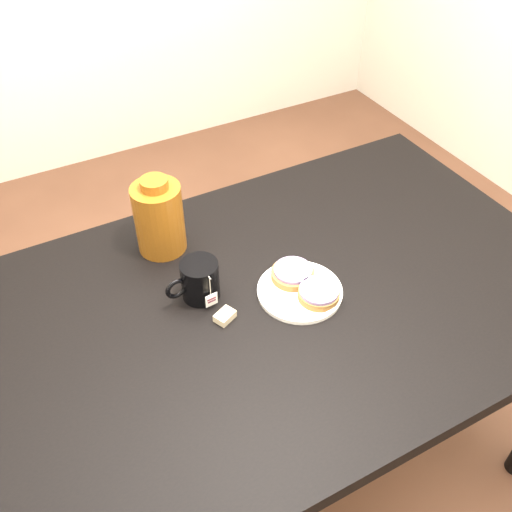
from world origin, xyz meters
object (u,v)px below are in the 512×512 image
(bagel_front, at_px, (319,293))
(table, at_px, (284,317))
(teabag_pouch, at_px, (225,316))
(mug, at_px, (199,280))
(bagel_package, at_px, (159,217))
(bagel_back, at_px, (293,273))
(plate, at_px, (300,291))

(bagel_front, bearing_deg, table, 134.88)
(teabag_pouch, bearing_deg, bagel_front, -13.40)
(table, distance_m, teabag_pouch, 0.18)
(table, relative_size, mug, 10.45)
(bagel_package, bearing_deg, bagel_back, -49.07)
(plate, xyz_separation_m, teabag_pouch, (-0.19, 0.01, 0.00))
(bagel_front, relative_size, bagel_package, 0.54)
(table, bearing_deg, bagel_back, 39.08)
(mug, bearing_deg, bagel_front, -36.82)
(plate, distance_m, mug, 0.23)
(bagel_back, relative_size, bagel_package, 0.69)
(bagel_back, xyz_separation_m, bagel_front, (0.02, -0.08, 0.00))
(table, height_order, teabag_pouch, teabag_pouch)
(bagel_back, distance_m, teabag_pouch, 0.20)
(plate, bearing_deg, table, 154.98)
(table, xyz_separation_m, bagel_package, (-0.19, 0.29, 0.18))
(mug, bearing_deg, table, -31.66)
(bagel_back, bearing_deg, bagel_front, -77.83)
(bagel_back, bearing_deg, teabag_pouch, -170.27)
(bagel_front, relative_size, teabag_pouch, 2.45)
(bagel_front, xyz_separation_m, bagel_package, (-0.24, 0.35, 0.07))
(table, height_order, bagel_package, bagel_package)
(mug, bearing_deg, bagel_package, 88.78)
(plate, height_order, mug, mug)
(plate, distance_m, teabag_pouch, 0.19)
(bagel_back, bearing_deg, plate, -98.24)
(plate, relative_size, bagel_back, 1.41)
(plate, bearing_deg, bagel_front, -58.99)
(mug, xyz_separation_m, teabag_pouch, (0.02, -0.09, -0.04))
(table, xyz_separation_m, bagel_front, (0.05, -0.05, 0.11))
(teabag_pouch, bearing_deg, bagel_back, 9.73)
(bagel_front, bearing_deg, bagel_package, 125.31)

